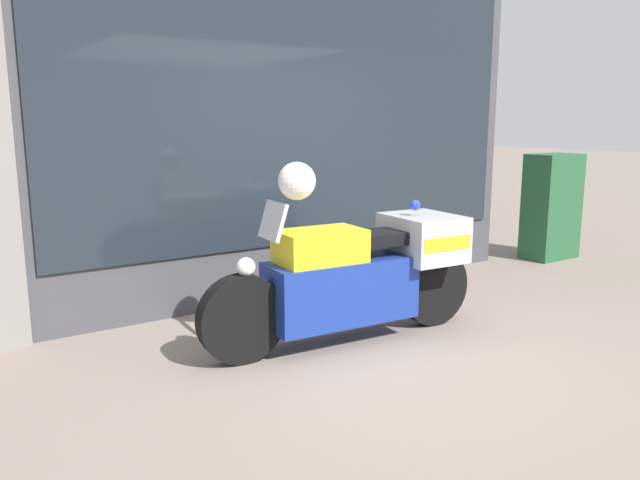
% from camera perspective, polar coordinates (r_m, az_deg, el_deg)
% --- Properties ---
extents(ground_plane, '(60.00, 60.00, 0.00)m').
position_cam_1_polar(ground_plane, '(4.86, 6.88, -10.35)').
color(ground_plane, gray).
extents(shop_building, '(6.18, 0.55, 3.87)m').
position_cam_1_polar(shop_building, '(6.00, -8.50, 12.62)').
color(shop_building, '#424247').
rests_on(shop_building, ground).
extents(window_display, '(4.90, 0.30, 2.04)m').
position_cam_1_polar(window_display, '(6.50, -2.44, -0.38)').
color(window_display, slate).
rests_on(window_display, ground).
extents(paramedic_motorcycle, '(2.45, 0.68, 1.18)m').
position_cam_1_polar(paramedic_motorcycle, '(5.02, 3.79, -2.91)').
color(paramedic_motorcycle, black).
rests_on(paramedic_motorcycle, ground).
extents(utility_cabinet, '(0.70, 0.42, 1.33)m').
position_cam_1_polar(utility_cabinet, '(8.49, 20.41, 2.89)').
color(utility_cabinet, '#235633').
rests_on(utility_cabinet, ground).
extents(white_helmet, '(0.28, 0.28, 0.28)m').
position_cam_1_polar(white_helmet, '(4.60, -2.13, 5.41)').
color(white_helmet, white).
rests_on(white_helmet, paramedic_motorcycle).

